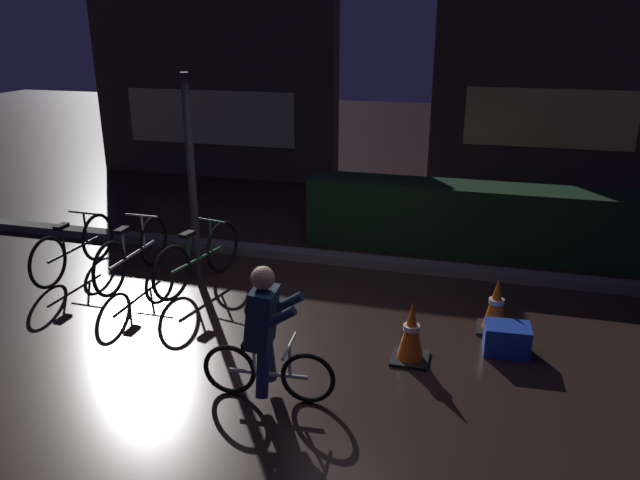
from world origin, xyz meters
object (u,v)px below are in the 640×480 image
(parked_bike_center_left, at_px, (198,258))
(traffic_cone_near, at_px, (411,333))
(street_post, at_px, (192,181))
(cyclist, at_px, (265,333))
(parked_bike_left_mid, at_px, (133,253))
(traffic_cone_far, at_px, (496,306))
(parked_bike_leftmost, at_px, (74,248))
(blue_crate, at_px, (507,339))

(parked_bike_center_left, relative_size, traffic_cone_near, 2.69)
(street_post, relative_size, cyclist, 2.07)
(parked_bike_left_mid, relative_size, traffic_cone_far, 2.86)
(parked_bike_leftmost, height_order, parked_bike_center_left, parked_bike_center_left)
(parked_bike_center_left, bearing_deg, street_post, 41.88)
(parked_bike_left_mid, bearing_deg, traffic_cone_near, -105.94)
(traffic_cone_far, height_order, blue_crate, traffic_cone_far)
(parked_bike_left_mid, height_order, parked_bike_center_left, parked_bike_left_mid)
(cyclist, bearing_deg, blue_crate, 28.97)
(parked_bike_center_left, xyz_separation_m, cyclist, (1.66, -2.07, 0.28))
(street_post, relative_size, traffic_cone_far, 4.32)
(parked_bike_center_left, bearing_deg, traffic_cone_near, -100.32)
(street_post, bearing_deg, parked_bike_center_left, -59.71)
(traffic_cone_near, bearing_deg, traffic_cone_far, 47.27)
(street_post, relative_size, blue_crate, 5.85)
(parked_bike_center_left, height_order, traffic_cone_far, parked_bike_center_left)
(parked_bike_leftmost, height_order, traffic_cone_near, parked_bike_leftmost)
(traffic_cone_near, xyz_separation_m, traffic_cone_far, (0.79, 0.85, -0.01))
(parked_bike_leftmost, distance_m, parked_bike_center_left, 1.73)
(parked_bike_left_mid, bearing_deg, traffic_cone_far, -92.51)
(parked_bike_leftmost, xyz_separation_m, parked_bike_left_mid, (0.86, 0.01, 0.01))
(traffic_cone_far, bearing_deg, cyclist, -136.98)
(cyclist, bearing_deg, traffic_cone_near, 35.31)
(traffic_cone_near, bearing_deg, parked_bike_leftmost, 167.15)
(street_post, distance_m, parked_bike_leftmost, 1.90)
(parked_bike_leftmost, bearing_deg, parked_bike_center_left, -85.16)
(parked_bike_center_left, distance_m, cyclist, 2.67)
(parked_bike_leftmost, height_order, blue_crate, parked_bike_leftmost)
(traffic_cone_near, height_order, traffic_cone_far, traffic_cone_near)
(parked_bike_leftmost, height_order, traffic_cone_far, parked_bike_leftmost)
(street_post, distance_m, blue_crate, 4.07)
(traffic_cone_far, height_order, cyclist, cyclist)
(street_post, height_order, cyclist, street_post)
(traffic_cone_near, bearing_deg, cyclist, -140.30)
(parked_bike_center_left, relative_size, cyclist, 1.34)
(traffic_cone_near, xyz_separation_m, blue_crate, (0.91, 0.40, -0.15))
(parked_bike_leftmost, height_order, parked_bike_left_mid, parked_bike_left_mid)
(parked_bike_leftmost, bearing_deg, blue_crate, -94.91)
(parked_bike_leftmost, height_order, cyclist, cyclist)
(street_post, bearing_deg, traffic_cone_near, -24.15)
(parked_bike_left_mid, bearing_deg, street_post, -71.70)
(parked_bike_leftmost, xyz_separation_m, blue_crate, (5.43, -0.63, -0.19))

